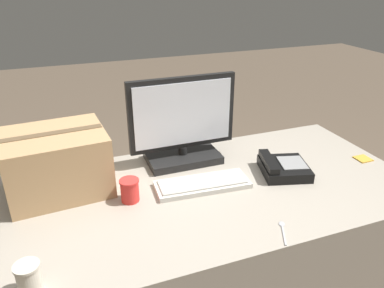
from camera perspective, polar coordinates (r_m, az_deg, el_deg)
name	(u,v)px	position (r m, az deg, el deg)	size (l,w,h in m)	color
office_desk	(212,253)	(1.89, 3.02, -16.23)	(1.80, 0.90, 0.74)	#A89E8E
monitor	(183,128)	(1.81, -1.44, 2.41)	(0.53, 0.22, 0.43)	black
keyboard	(202,184)	(1.66, 1.60, -6.12)	(0.43, 0.18, 0.03)	beige
desk_phone	(283,167)	(1.81, 13.63, -3.47)	(0.26, 0.27, 0.08)	black
paper_cup_left	(29,279)	(1.26, -23.55, -18.33)	(0.08, 0.08, 0.11)	beige
paper_cup_right	(130,190)	(1.57, -9.46, -6.97)	(0.08, 0.08, 0.10)	red
spoon	(283,229)	(1.46, 13.66, -12.49)	(0.07, 0.13, 0.00)	#B2B2B7
cardboard_box	(57,162)	(1.69, -19.82, -2.60)	(0.43, 0.37, 0.27)	tan
sticky_note_pad	(363,159)	(2.08, 24.61, -2.05)	(0.07, 0.07, 0.01)	gold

